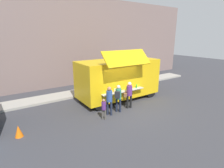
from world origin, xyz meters
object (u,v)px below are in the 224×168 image
(food_truck_main, at_px, (118,78))
(child_near_queue, at_px, (104,107))
(trash_bin, at_px, (141,78))
(customer_mid_with_backpack, at_px, (118,96))
(customer_rear_waiting, at_px, (109,98))
(traffic_cone_orange, at_px, (19,131))
(customer_front_ordering, at_px, (129,93))

(food_truck_main, bearing_deg, child_near_queue, -139.17)
(food_truck_main, xyz_separation_m, trash_bin, (4.38, 2.32, -1.07))
(food_truck_main, distance_m, trash_bin, 5.07)
(food_truck_main, relative_size, customer_mid_with_backpack, 3.42)
(customer_rear_waiting, relative_size, child_near_queue, 1.43)
(trash_bin, relative_size, child_near_queue, 0.79)
(traffic_cone_orange, bearing_deg, child_near_queue, -9.32)
(food_truck_main, xyz_separation_m, child_near_queue, (-2.61, -2.27, -0.83))
(food_truck_main, height_order, traffic_cone_orange, food_truck_main)
(trash_bin, relative_size, customer_front_ordering, 0.55)
(trash_bin, bearing_deg, traffic_cone_orange, -160.54)
(trash_bin, bearing_deg, customer_front_ordering, -139.68)
(trash_bin, relative_size, customer_rear_waiting, 0.55)
(customer_mid_with_backpack, height_order, child_near_queue, customer_mid_with_backpack)
(traffic_cone_orange, height_order, customer_rear_waiting, customer_rear_waiting)
(traffic_cone_orange, bearing_deg, food_truck_main, 13.38)
(customer_front_ordering, distance_m, child_near_queue, 2.19)
(food_truck_main, distance_m, customer_rear_waiting, 2.90)
(traffic_cone_orange, distance_m, customer_mid_with_backpack, 5.38)
(food_truck_main, height_order, trash_bin, food_truck_main)
(customer_mid_with_backpack, distance_m, child_near_queue, 1.31)
(trash_bin, bearing_deg, child_near_queue, -146.72)
(customer_front_ordering, xyz_separation_m, customer_rear_waiting, (-1.57, -0.16, 0.00))
(customer_mid_with_backpack, bearing_deg, traffic_cone_orange, 135.77)
(trash_bin, bearing_deg, food_truck_main, -152.09)
(traffic_cone_orange, bearing_deg, trash_bin, 19.46)
(traffic_cone_orange, relative_size, customer_rear_waiting, 0.32)
(food_truck_main, bearing_deg, customer_rear_waiting, -136.41)
(traffic_cone_orange, bearing_deg, customer_rear_waiting, -4.63)
(traffic_cone_orange, distance_m, child_near_queue, 4.18)
(food_truck_main, relative_size, traffic_cone_orange, 10.39)
(customer_mid_with_backpack, xyz_separation_m, child_near_queue, (-1.22, -0.35, -0.31))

